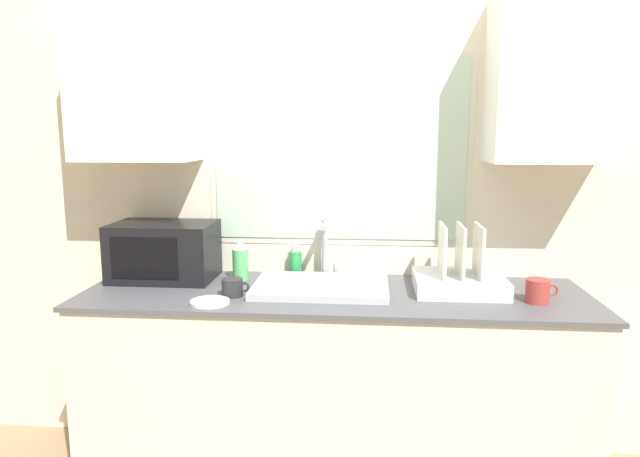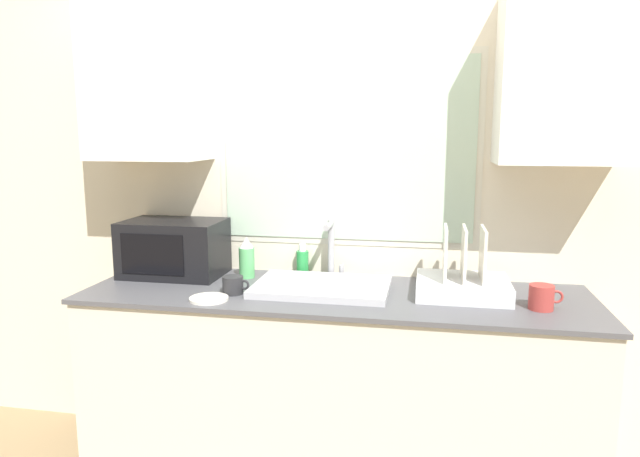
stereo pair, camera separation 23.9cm
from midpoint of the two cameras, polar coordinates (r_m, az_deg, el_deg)
countertop at (r=2.63m, az=4.15°, el=-15.61°), size 2.17×0.66×0.88m
wall_back at (r=2.69m, az=5.18°, el=6.09°), size 6.00×0.38×2.60m
sink_basin at (r=2.49m, az=2.97°, el=-5.86°), size 0.58×0.40×0.03m
faucet at (r=2.67m, az=3.72°, el=-1.68°), size 0.08×0.16×0.27m
microwave at (r=2.78m, az=-12.05°, el=-1.95°), size 0.47×0.31×0.27m
dish_rack at (r=2.50m, az=16.77°, el=-5.15°), size 0.38×0.33×0.29m
spray_bottle at (r=2.69m, az=-4.83°, el=-3.00°), size 0.07×0.07×0.19m
soap_bottle at (r=2.75m, az=0.72°, el=-3.32°), size 0.06×0.06×0.15m
mug_near_sink at (r=2.44m, az=-5.91°, el=-5.68°), size 0.12×0.09×0.08m
mug_by_rack at (r=2.42m, az=23.99°, el=-6.34°), size 0.13×0.09×0.10m
small_plate at (r=2.37m, az=-8.23°, el=-7.00°), size 0.16×0.16×0.01m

